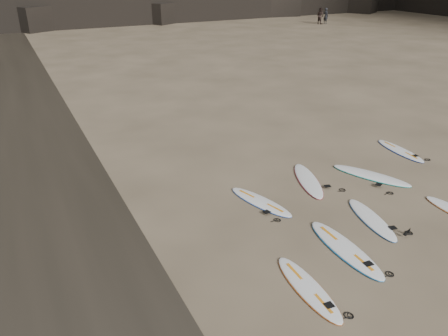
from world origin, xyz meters
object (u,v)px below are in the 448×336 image
(surfboard_8, at_px, (400,150))
(surfboard_5, at_px, (261,202))
(surfboard_1, at_px, (345,248))
(person_a, at_px, (326,16))
(person_b, at_px, (320,16))
(surfboard_7, at_px, (371,175))
(surfboard_6, at_px, (308,180))
(surfboard_2, at_px, (372,219))
(surfboard_0, at_px, (308,288))

(surfboard_8, bearing_deg, surfboard_5, -166.57)
(surfboard_1, height_order, person_a, person_a)
(surfboard_8, height_order, person_b, person_b)
(surfboard_7, xyz_separation_m, person_b, (23.80, 33.37, 0.87))
(surfboard_6, bearing_deg, surfboard_5, -145.91)
(surfboard_2, bearing_deg, surfboard_7, 59.65)
(person_b, bearing_deg, surfboard_0, 132.95)
(surfboard_5, distance_m, surfboard_6, 2.20)
(person_b, bearing_deg, surfboard_5, 130.96)
(surfboard_2, distance_m, surfboard_6, 2.75)
(surfboard_5, bearing_deg, surfboard_0, -121.38)
(surfboard_2, bearing_deg, surfboard_5, 148.51)
(surfboard_5, xyz_separation_m, surfboard_6, (2.13, 0.52, 0.00))
(surfboard_5, xyz_separation_m, surfboard_7, (4.25, -0.14, 0.01))
(surfboard_2, bearing_deg, person_a, 66.10)
(surfboard_5, height_order, surfboard_6, surfboard_6)
(surfboard_1, bearing_deg, surfboard_7, 41.07)
(surfboard_8, bearing_deg, person_a, 60.77)
(surfboard_5, bearing_deg, surfboard_1, -93.28)
(surfboard_5, bearing_deg, surfboard_6, -2.30)
(surfboard_0, distance_m, person_b, 47.07)
(surfboard_2, xyz_separation_m, surfboard_8, (4.52, 3.22, 0.00))
(surfboard_7, bearing_deg, person_a, 27.59)
(surfboard_1, bearing_deg, surfboard_5, 105.08)
(surfboard_8, bearing_deg, surfboard_1, -141.79)
(surfboard_0, height_order, surfboard_2, surfboard_0)
(surfboard_1, relative_size, person_b, 1.49)
(surfboard_0, distance_m, surfboard_7, 6.41)
(surfboard_0, height_order, surfboard_1, surfboard_1)
(surfboard_2, bearing_deg, surfboard_6, 105.93)
(surfboard_1, bearing_deg, surfboard_2, 27.93)
(surfboard_0, bearing_deg, surfboard_7, 37.60)
(surfboard_6, distance_m, person_a, 42.10)
(person_b, bearing_deg, surfboard_8, 137.74)
(surfboard_1, height_order, surfboard_2, surfboard_1)
(surfboard_1, height_order, surfboard_7, surfboard_1)
(surfboard_6, distance_m, surfboard_7, 2.21)
(surfboard_1, xyz_separation_m, surfboard_6, (1.46, 3.51, -0.00))
(surfboard_6, relative_size, person_b, 1.40)
(surfboard_8, relative_size, person_b, 1.30)
(surfboard_1, bearing_deg, surfboard_8, 35.52)
(surfboard_8, distance_m, person_a, 38.92)
(surfboard_2, relative_size, person_b, 1.27)
(surfboard_6, relative_size, surfboard_8, 1.08)
(surfboard_0, bearing_deg, surfboard_8, 34.43)
(surfboard_0, distance_m, surfboard_5, 3.91)
(surfboard_5, distance_m, person_b, 43.49)
(surfboard_6, height_order, surfboard_8, surfboard_6)
(surfboard_2, height_order, surfboard_7, surfboard_7)
(surfboard_5, xyz_separation_m, person_a, (28.78, 33.10, 0.84))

